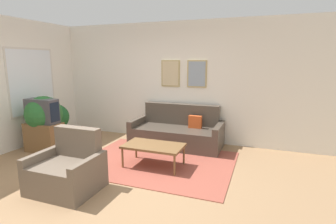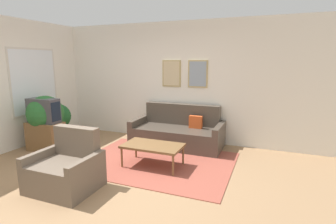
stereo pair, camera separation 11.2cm
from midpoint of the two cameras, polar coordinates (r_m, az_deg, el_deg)
ground_plane at (r=4.39m, az=-13.52°, el=-13.92°), size 16.00×16.00×0.00m
area_rug at (r=4.91m, az=-3.06°, el=-10.78°), size 2.73×2.04×0.01m
wall_back at (r=6.16m, az=-1.29°, el=6.61°), size 8.00×0.09×2.70m
wall_left_window at (r=6.28m, az=-31.17°, el=5.10°), size 0.08×8.00×2.70m
couch at (r=5.75m, az=1.51°, el=-4.42°), size 1.95×0.90×0.88m
coffee_table at (r=4.61m, az=-3.87°, el=-7.54°), size 1.03×0.59×0.40m
tv_stand at (r=5.97m, az=-25.80°, el=-4.95°), size 0.72×0.40×0.60m
tv at (r=5.85m, az=-26.22°, el=0.18°), size 0.66×0.28×0.49m
armchair at (r=4.13m, az=-21.73°, el=-11.76°), size 0.91×0.76×0.86m
potted_plant_tall at (r=5.98m, az=-25.89°, el=-0.53°), size 0.74×0.74×1.13m
potted_plant_by_window at (r=6.55m, az=-23.61°, el=-1.22°), size 0.57×0.57×0.86m
potted_plant_small at (r=6.38m, az=-24.36°, el=-2.21°), size 0.47×0.47×0.74m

